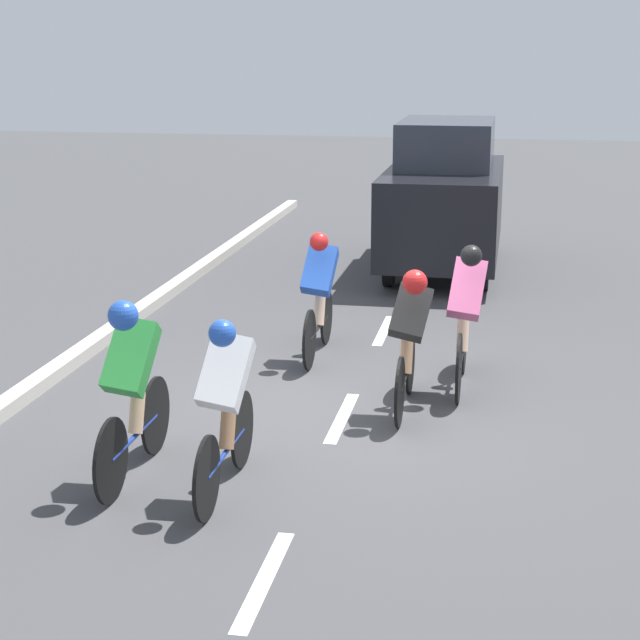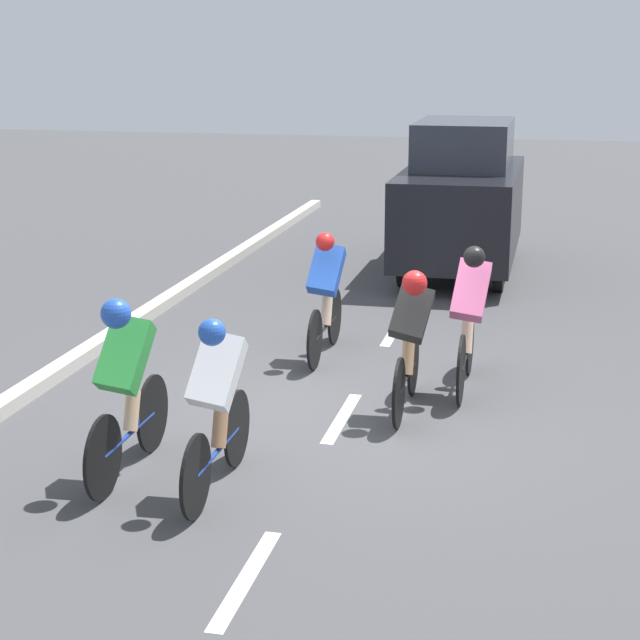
# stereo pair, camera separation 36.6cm
# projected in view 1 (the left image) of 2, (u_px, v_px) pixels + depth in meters

# --- Properties ---
(ground_plane) EXTENTS (60.00, 60.00, 0.00)m
(ground_plane) POSITION_uv_depth(u_px,v_px,m) (346.00, 410.00, 10.35)
(ground_plane) COLOR #424244
(lane_stripe_near) EXTENTS (0.12, 1.40, 0.01)m
(lane_stripe_near) POSITION_uv_depth(u_px,v_px,m) (264.00, 579.00, 7.09)
(lane_stripe_near) COLOR white
(lane_stripe_near) RESTS_ON ground
(lane_stripe_mid) EXTENTS (0.12, 1.40, 0.01)m
(lane_stripe_mid) POSITION_uv_depth(u_px,v_px,m) (342.00, 417.00, 10.13)
(lane_stripe_mid) COLOR white
(lane_stripe_mid) RESTS_ON ground
(lane_stripe_far) EXTENTS (0.12, 1.40, 0.01)m
(lane_stripe_far) POSITION_uv_depth(u_px,v_px,m) (384.00, 330.00, 13.18)
(lane_stripe_far) COLOR white
(lane_stripe_far) RESTS_ON ground
(curb) EXTENTS (0.20, 25.83, 0.14)m
(curb) POSITION_uv_depth(u_px,v_px,m) (27.00, 391.00, 10.68)
(curb) COLOR #B7B2A8
(curb) RESTS_ON ground
(cyclist_black) EXTENTS (0.42, 1.64, 1.45)m
(cyclist_black) POSITION_uv_depth(u_px,v_px,m) (409.00, 335.00, 10.10)
(cyclist_black) COLOR black
(cyclist_black) RESTS_ON ground
(cyclist_pink) EXTENTS (0.39, 1.72, 1.55)m
(cyclist_pink) POSITION_uv_depth(u_px,v_px,m) (465.00, 313.00, 10.77)
(cyclist_pink) COLOR black
(cyclist_pink) RESTS_ON ground
(cyclist_blue) EXTENTS (0.39, 1.71, 1.48)m
(cyclist_blue) POSITION_uv_depth(u_px,v_px,m) (319.00, 291.00, 11.87)
(cyclist_blue) COLOR black
(cyclist_blue) RESTS_ON ground
(cyclist_green) EXTENTS (0.40, 1.72, 1.56)m
(cyclist_green) POSITION_uv_depth(u_px,v_px,m) (131.00, 383.00, 8.50)
(cyclist_green) COLOR black
(cyclist_green) RESTS_ON ground
(cyclist_white) EXTENTS (0.41, 1.70, 1.49)m
(cyclist_white) POSITION_uv_depth(u_px,v_px,m) (225.00, 401.00, 8.22)
(cyclist_white) COLOR black
(cyclist_white) RESTS_ON ground
(support_car) EXTENTS (1.70, 4.03, 2.29)m
(support_car) POSITION_uv_depth(u_px,v_px,m) (444.00, 197.00, 16.38)
(support_car) COLOR black
(support_car) RESTS_ON ground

